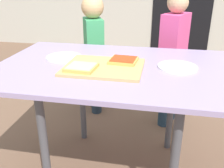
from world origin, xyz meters
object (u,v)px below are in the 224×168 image
object	(u,v)px
plate_white_left	(64,57)
garden_hose_coil	(42,52)
dining_table	(118,78)
plate_white_right	(177,67)
child_left	(94,47)
pizza_slice_far_right	(123,60)
cutting_board	(104,67)
child_right	(173,54)
pizza_slice_near_left	(81,67)

from	to	relation	value
plate_white_left	garden_hose_coil	size ratio (longest dim) A/B	0.58
dining_table	plate_white_right	xyz separation A→B (m)	(0.31, 0.03, 0.07)
plate_white_left	child_left	distance (m)	0.71
plate_white_right	garden_hose_coil	world-z (taller)	plate_white_right
pizza_slice_far_right	child_left	xyz separation A→B (m)	(-0.37, 0.75, -0.14)
cutting_board	child_right	size ratio (longest dim) A/B	0.38
dining_table	plate_white_right	size ratio (longest dim) A/B	6.41
plate_white_right	child_left	size ratio (longest dim) A/B	0.20
dining_table	cutting_board	xyz separation A→B (m)	(-0.07, -0.05, 0.07)
dining_table	pizza_slice_near_left	xyz separation A→B (m)	(-0.16, -0.12, 0.09)
plate_white_right	child_right	distance (m)	0.66
child_left	plate_white_left	bearing A→B (deg)	-89.11
pizza_slice_near_left	plate_white_right	distance (m)	0.50
pizza_slice_near_left	dining_table	bearing A→B (deg)	36.16
cutting_board	pizza_slice_far_right	size ratio (longest dim) A/B	2.62
pizza_slice_far_right	plate_white_left	xyz separation A→B (m)	(-0.36, 0.05, -0.02)
pizza_slice_near_left	plate_white_right	size ratio (longest dim) A/B	0.74
child_left	garden_hose_coil	world-z (taller)	child_left
garden_hose_coil	plate_white_right	bearing A→B (deg)	-50.33
pizza_slice_near_left	garden_hose_coil	world-z (taller)	pizza_slice_near_left
cutting_board	child_left	bearing A→B (deg)	108.51
child_left	child_right	distance (m)	0.66
cutting_board	plate_white_left	size ratio (longest dim) A/B	1.95
pizza_slice_near_left	garden_hose_coil	size ratio (longest dim) A/B	0.43
plate_white_left	plate_white_right	distance (m)	0.64
pizza_slice_far_right	child_left	size ratio (longest dim) A/B	0.15
dining_table	plate_white_left	bearing A→B (deg)	166.26
dining_table	child_right	xyz separation A→B (m)	(0.31, 0.68, -0.05)
dining_table	plate_white_left	distance (m)	0.35
pizza_slice_near_left	child_right	distance (m)	0.94
plate_white_left	child_right	bearing A→B (deg)	42.84
child_right	plate_white_left	bearing A→B (deg)	-137.16
child_right	dining_table	bearing A→B (deg)	-114.50
pizza_slice_far_right	plate_white_right	size ratio (longest dim) A/B	0.74
cutting_board	plate_white_right	distance (m)	0.38
dining_table	pizza_slice_near_left	size ratio (longest dim) A/B	8.71
cutting_board	plate_white_left	bearing A→B (deg)	153.93
plate_white_right	cutting_board	bearing A→B (deg)	-167.65
dining_table	garden_hose_coil	xyz separation A→B (m)	(-1.64, 2.38, -0.62)
cutting_board	pizza_slice_near_left	distance (m)	0.12
plate_white_left	garden_hose_coil	xyz separation A→B (m)	(-1.30, 2.30, -0.69)
plate_white_left	child_right	world-z (taller)	child_right
child_left	child_right	size ratio (longest dim) A/B	0.96
cutting_board	garden_hose_coil	size ratio (longest dim) A/B	1.13
cutting_board	plate_white_right	size ratio (longest dim) A/B	1.95
cutting_board	pizza_slice_near_left	world-z (taller)	pizza_slice_near_left
plate_white_left	child_left	bearing A→B (deg)	90.89
pizza_slice_far_right	child_left	distance (m)	0.85
pizza_slice_far_right	plate_white_left	bearing A→B (deg)	172.18
plate_white_right	child_left	distance (m)	1.00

